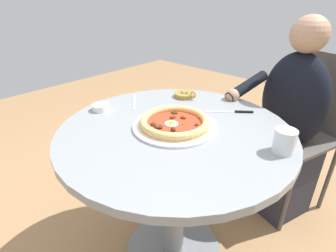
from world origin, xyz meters
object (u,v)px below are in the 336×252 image
object	(u,v)px
pizza_on_plate	(174,123)
diner_person	(285,135)
water_glass	(284,142)
ramekin_capers	(101,107)
dining_table	(175,161)
steak_knife	(237,112)
fork_utensil	(134,102)
olive_pan	(185,95)
cafe_chair_diner	(305,120)

from	to	relation	value
pizza_on_plate	diner_person	bearing A→B (deg)	161.04
water_glass	ramekin_capers	distance (m)	0.78
dining_table	diner_person	bearing A→B (deg)	161.85
dining_table	ramekin_capers	distance (m)	0.42
dining_table	steak_knife	bearing A→B (deg)	160.92
dining_table	fork_utensil	xyz separation A→B (m)	(-0.07, -0.33, 0.16)
pizza_on_plate	olive_pan	xyz separation A→B (m)	(-0.29, -0.18, -0.01)
water_glass	diner_person	xyz separation A→B (m)	(-0.56, -0.16, -0.26)
diner_person	cafe_chair_diner	world-z (taller)	diner_person
fork_utensil	diner_person	world-z (taller)	diner_person
olive_pan	fork_utensil	xyz separation A→B (m)	(0.23, -0.14, -0.01)
cafe_chair_diner	dining_table	bearing A→B (deg)	-18.29
steak_knife	diner_person	distance (m)	0.46
ramekin_capers	fork_utensil	bearing A→B (deg)	166.46
fork_utensil	cafe_chair_diner	size ratio (longest dim) A/B	0.16
ramekin_capers	cafe_chair_diner	world-z (taller)	cafe_chair_diner
ramekin_capers	olive_pan	world-z (taller)	olive_pan
water_glass	steak_knife	distance (m)	0.34
ramekin_capers	pizza_on_plate	bearing A→B (deg)	105.91
dining_table	olive_pan	size ratio (longest dim) A/B	7.24
ramekin_capers	cafe_chair_diner	distance (m)	1.13
pizza_on_plate	steak_knife	distance (m)	0.32
ramekin_capers	olive_pan	bearing A→B (deg)	155.89
pizza_on_plate	cafe_chair_diner	world-z (taller)	cafe_chair_diner
fork_utensil	cafe_chair_diner	bearing A→B (deg)	141.38
steak_knife	cafe_chair_diner	size ratio (longest dim) A/B	0.18
steak_knife	fork_utensil	bearing A→B (deg)	-61.64
olive_pan	fork_utensil	size ratio (longest dim) A/B	0.87
steak_knife	olive_pan	size ratio (longest dim) A/B	1.30
dining_table	olive_pan	distance (m)	0.39
pizza_on_plate	cafe_chair_diner	bearing A→B (deg)	161.04
pizza_on_plate	cafe_chair_diner	size ratio (longest dim) A/B	0.37
ramekin_capers	diner_person	distance (m)	1.01
steak_knife	olive_pan	distance (m)	0.30
olive_pan	diner_person	world-z (taller)	diner_person
water_glass	steak_knife	size ratio (longest dim) A/B	0.50
olive_pan	cafe_chair_diner	size ratio (longest dim) A/B	0.14
water_glass	diner_person	world-z (taller)	diner_person
diner_person	fork_utensil	bearing A→B (deg)	-42.00
pizza_on_plate	fork_utensil	bearing A→B (deg)	-101.06
steak_knife	ramekin_capers	xyz separation A→B (m)	(0.40, -0.47, 0.01)
dining_table	ramekin_capers	xyz separation A→B (m)	(0.10, -0.37, 0.18)
dining_table	ramekin_capers	world-z (taller)	ramekin_capers
ramekin_capers	diner_person	xyz separation A→B (m)	(-0.78, 0.59, -0.24)
dining_table	water_glass	distance (m)	0.45
diner_person	cafe_chair_diner	bearing A→B (deg)	161.02
ramekin_capers	diner_person	world-z (taller)	diner_person
dining_table	steak_knife	world-z (taller)	steak_knife
olive_pan	pizza_on_plate	bearing A→B (deg)	32.55
pizza_on_plate	diner_person	distance (m)	0.75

